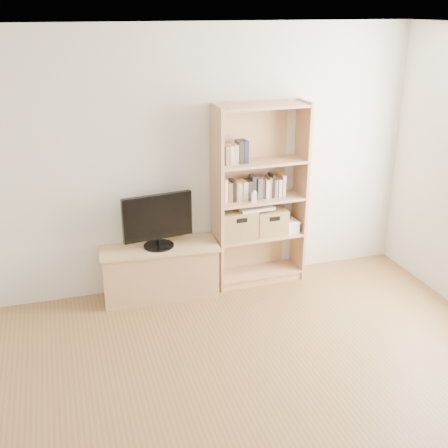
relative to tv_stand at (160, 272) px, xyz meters
name	(u,v)px	position (x,y,z in m)	size (l,w,h in m)	color
floor	(293,443)	(0.45, -2.29, -0.26)	(4.50, 5.00, 0.01)	brown
back_wall	(197,162)	(0.45, 0.21, 1.04)	(4.50, 0.02, 2.60)	beige
ceiling	(317,35)	(0.45, -2.29, 2.34)	(4.50, 5.00, 0.01)	white
tv_stand	(160,272)	(0.00, 0.00, 0.00)	(1.11, 0.42, 0.51)	#A67D55
bookshelf	(260,196)	(1.06, 0.04, 0.68)	(0.94, 0.33, 1.87)	#A67D55
television	(158,221)	(0.00, 0.00, 0.55)	(0.69, 0.05, 0.54)	black
books_row_mid	(259,186)	(1.06, 0.06, 0.78)	(0.88, 0.17, 0.24)	#322E29
books_row_upper	(240,152)	(0.85, 0.06, 1.15)	(0.39, 0.14, 0.21)	#322E29
baby_monitor	(254,197)	(0.96, -0.07, 0.71)	(0.05, 0.03, 0.10)	white
basket_left	(237,224)	(0.81, 0.03, 0.41)	(0.36, 0.30, 0.30)	olive
basket_right	(270,221)	(1.17, 0.04, 0.40)	(0.32, 0.27, 0.27)	olive
laptop	(255,207)	(1.00, 0.02, 0.58)	(0.35, 0.25, 0.03)	silver
magazine_stack	(288,226)	(1.38, 0.05, 0.32)	(0.16, 0.24, 0.11)	beige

